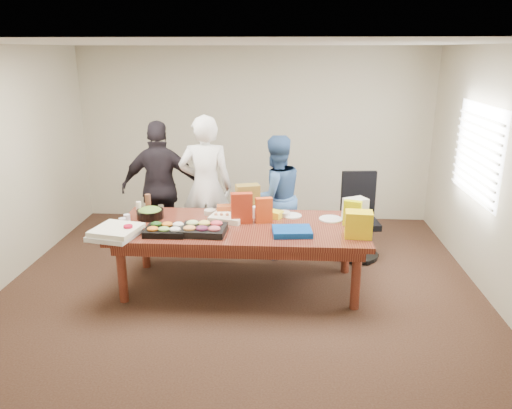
# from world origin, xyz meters

# --- Properties ---
(floor) EXTENTS (5.50, 5.00, 0.02)m
(floor) POSITION_xyz_m (0.00, 0.00, -0.01)
(floor) COLOR #47301E
(floor) RESTS_ON ground
(ceiling) EXTENTS (5.50, 5.00, 0.02)m
(ceiling) POSITION_xyz_m (0.00, 0.00, 2.71)
(ceiling) COLOR white
(ceiling) RESTS_ON wall_back
(wall_back) EXTENTS (5.50, 0.04, 2.70)m
(wall_back) POSITION_xyz_m (0.00, 2.50, 1.35)
(wall_back) COLOR beige
(wall_back) RESTS_ON floor
(wall_front) EXTENTS (5.50, 0.04, 2.70)m
(wall_front) POSITION_xyz_m (0.00, -2.50, 1.35)
(wall_front) COLOR beige
(wall_front) RESTS_ON floor
(wall_right) EXTENTS (0.04, 5.00, 2.70)m
(wall_right) POSITION_xyz_m (2.75, 0.00, 1.35)
(wall_right) COLOR beige
(wall_right) RESTS_ON floor
(window_panel) EXTENTS (0.03, 1.40, 1.10)m
(window_panel) POSITION_xyz_m (2.72, 0.60, 1.50)
(window_panel) COLOR white
(window_panel) RESTS_ON wall_right
(window_blinds) EXTENTS (0.04, 1.36, 1.00)m
(window_blinds) POSITION_xyz_m (2.68, 0.60, 1.50)
(window_blinds) COLOR beige
(window_blinds) RESTS_ON wall_right
(conference_table) EXTENTS (2.80, 1.20, 0.75)m
(conference_table) POSITION_xyz_m (0.00, 0.00, 0.38)
(conference_table) COLOR #4C1C0F
(conference_table) RESTS_ON floor
(office_chair) EXTENTS (0.60, 0.60, 1.08)m
(office_chair) POSITION_xyz_m (1.46, 0.90, 0.54)
(office_chair) COLOR black
(office_chair) RESTS_ON floor
(person_center) EXTENTS (0.72, 0.50, 1.88)m
(person_center) POSITION_xyz_m (-0.53, 0.88, 0.94)
(person_center) COLOR white
(person_center) RESTS_ON floor
(person_right) EXTENTS (0.98, 0.90, 1.62)m
(person_right) POSITION_xyz_m (0.36, 0.93, 0.81)
(person_right) COLOR #335791
(person_right) RESTS_ON floor
(person_left) EXTENTS (1.07, 0.52, 1.78)m
(person_left) POSITION_xyz_m (-1.14, 0.98, 0.89)
(person_left) COLOR black
(person_left) RESTS_ON floor
(veggie_tray) EXTENTS (0.44, 0.34, 0.07)m
(veggie_tray) POSITION_xyz_m (-0.78, -0.31, 0.78)
(veggie_tray) COLOR black
(veggie_tray) RESTS_ON conference_table
(fruit_tray) EXTENTS (0.50, 0.40, 0.07)m
(fruit_tray) POSITION_xyz_m (-0.38, -0.27, 0.79)
(fruit_tray) COLOR black
(fruit_tray) RESTS_ON conference_table
(sheet_cake) EXTENTS (0.43, 0.36, 0.07)m
(sheet_cake) POSITION_xyz_m (-0.17, 0.15, 0.78)
(sheet_cake) COLOR white
(sheet_cake) RESTS_ON conference_table
(salad_bowl) EXTENTS (0.34, 0.34, 0.10)m
(salad_bowl) POSITION_xyz_m (-1.08, 0.18, 0.80)
(salad_bowl) COLOR black
(salad_bowl) RESTS_ON conference_table
(chip_bag_blue) EXTENTS (0.44, 0.35, 0.06)m
(chip_bag_blue) POSITION_xyz_m (0.57, -0.24, 0.78)
(chip_bag_blue) COLOR #09409E
(chip_bag_blue) RESTS_ON conference_table
(chip_bag_red) EXTENTS (0.26, 0.14, 0.35)m
(chip_bag_red) POSITION_xyz_m (0.00, 0.08, 0.93)
(chip_bag_red) COLOR #A92F16
(chip_bag_red) RESTS_ON conference_table
(chip_bag_yellow) EXTENTS (0.21, 0.14, 0.29)m
(chip_bag_yellow) POSITION_xyz_m (1.25, 0.07, 0.90)
(chip_bag_yellow) COLOR #DAE600
(chip_bag_yellow) RESTS_ON conference_table
(chip_bag_orange) EXTENTS (0.20, 0.12, 0.29)m
(chip_bag_orange) POSITION_xyz_m (0.25, 0.11, 0.90)
(chip_bag_orange) COLOR #E14B18
(chip_bag_orange) RESTS_ON conference_table
(mayo_jar) EXTENTS (0.10, 0.10, 0.13)m
(mayo_jar) POSITION_xyz_m (0.14, 0.29, 0.82)
(mayo_jar) COLOR white
(mayo_jar) RESTS_ON conference_table
(mustard_bottle) EXTENTS (0.07, 0.07, 0.17)m
(mustard_bottle) POSITION_xyz_m (0.18, 0.42, 0.83)
(mustard_bottle) COLOR yellow
(mustard_bottle) RESTS_ON conference_table
(dressing_bottle) EXTENTS (0.07, 0.07, 0.22)m
(dressing_bottle) POSITION_xyz_m (-1.17, 0.43, 0.86)
(dressing_bottle) COLOR brown
(dressing_bottle) RESTS_ON conference_table
(ranch_bottle) EXTENTS (0.07, 0.07, 0.18)m
(ranch_bottle) POSITION_xyz_m (-1.23, 0.26, 0.84)
(ranch_bottle) COLOR white
(ranch_bottle) RESTS_ON conference_table
(banana_bunch) EXTENTS (0.28, 0.24, 0.08)m
(banana_bunch) POSITION_xyz_m (0.34, 0.31, 0.79)
(banana_bunch) COLOR yellow
(banana_bunch) RESTS_ON conference_table
(bread_loaf) EXTENTS (0.32, 0.17, 0.12)m
(bread_loaf) POSITION_xyz_m (-0.16, 0.36, 0.81)
(bread_loaf) COLOR #9C4721
(bread_loaf) RESTS_ON conference_table
(kraft_bag) EXTENTS (0.31, 0.23, 0.36)m
(kraft_bag) POSITION_xyz_m (0.05, 0.41, 0.93)
(kraft_bag) COLOR olive
(kraft_bag) RESTS_ON conference_table
(red_cup) EXTENTS (0.11, 0.11, 0.13)m
(red_cup) POSITION_xyz_m (-1.15, -0.42, 0.81)
(red_cup) COLOR #AB0A25
(red_cup) RESTS_ON conference_table
(clear_cup_a) EXTENTS (0.10, 0.10, 0.11)m
(clear_cup_a) POSITION_xyz_m (-1.30, -0.15, 0.81)
(clear_cup_a) COLOR silver
(clear_cup_a) RESTS_ON conference_table
(clear_cup_b) EXTENTS (0.09, 0.09, 0.10)m
(clear_cup_b) POSITION_xyz_m (-1.30, -0.00, 0.80)
(clear_cup_b) COLOR white
(clear_cup_b) RESTS_ON conference_table
(pizza_box_lower) EXTENTS (0.53, 0.53, 0.05)m
(pizza_box_lower) POSITION_xyz_m (-1.30, -0.44, 0.78)
(pizza_box_lower) COLOR white
(pizza_box_lower) RESTS_ON conference_table
(pizza_box_upper) EXTENTS (0.53, 0.53, 0.05)m
(pizza_box_upper) POSITION_xyz_m (-1.28, -0.43, 0.83)
(pizza_box_upper) COLOR white
(pizza_box_upper) RESTS_ON pizza_box_lower
(plate_a) EXTENTS (0.33, 0.33, 0.02)m
(plate_a) POSITION_xyz_m (1.03, 0.26, 0.76)
(plate_a) COLOR silver
(plate_a) RESTS_ON conference_table
(plate_b) EXTENTS (0.23, 0.23, 0.01)m
(plate_b) POSITION_xyz_m (0.58, 0.35, 0.76)
(plate_b) COLOR white
(plate_b) RESTS_ON conference_table
(dip_bowl_a) EXTENTS (0.17, 0.17, 0.06)m
(dip_bowl_a) POSITION_xyz_m (0.48, 0.35, 0.78)
(dip_bowl_a) COLOR beige
(dip_bowl_a) RESTS_ON conference_table
(dip_bowl_b) EXTENTS (0.16, 0.16, 0.06)m
(dip_bowl_b) POSITION_xyz_m (-0.40, 0.36, 0.78)
(dip_bowl_b) COLOR beige
(dip_bowl_b) RESTS_ON conference_table
(grocery_bag_white) EXTENTS (0.30, 0.27, 0.27)m
(grocery_bag_white) POSITION_xyz_m (1.30, 0.23, 0.88)
(grocery_bag_white) COLOR silver
(grocery_bag_white) RESTS_ON conference_table
(grocery_bag_yellow) EXTENTS (0.30, 0.22, 0.28)m
(grocery_bag_yellow) POSITION_xyz_m (1.27, -0.28, 0.89)
(grocery_bag_yellow) COLOR yellow
(grocery_bag_yellow) RESTS_ON conference_table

